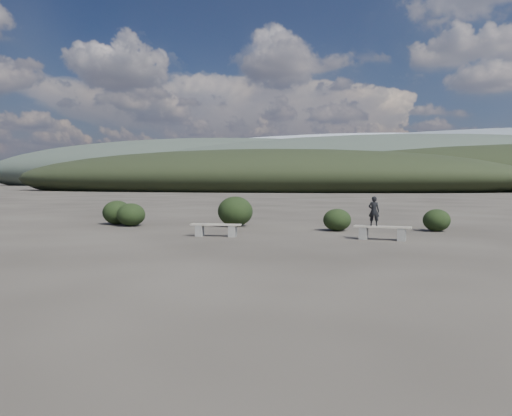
% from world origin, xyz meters
% --- Properties ---
extents(ground, '(1200.00, 1200.00, 0.00)m').
position_xyz_m(ground, '(0.00, 0.00, 0.00)').
color(ground, '#2D2823').
rests_on(ground, ground).
extents(bench_left, '(1.80, 0.55, 0.44)m').
position_xyz_m(bench_left, '(-1.38, 4.95, 0.27)').
color(bench_left, slate).
rests_on(bench_left, ground).
extents(bench_right, '(1.87, 0.57, 0.46)m').
position_xyz_m(bench_right, '(4.27, 5.37, 0.28)').
color(bench_right, slate).
rests_on(bench_right, ground).
extents(seated_person, '(0.37, 0.26, 0.98)m').
position_xyz_m(seated_person, '(3.99, 5.40, 0.95)').
color(seated_person, black).
rests_on(seated_person, bench_right).
extents(shrub_a, '(1.21, 1.21, 0.99)m').
position_xyz_m(shrub_a, '(-6.30, 7.84, 0.50)').
color(shrub_a, black).
rests_on(shrub_a, ground).
extents(shrub_b, '(1.51, 1.51, 1.29)m').
position_xyz_m(shrub_b, '(-1.93, 8.93, 0.65)').
color(shrub_b, black).
rests_on(shrub_b, ground).
extents(shrub_c, '(1.09, 1.09, 0.87)m').
position_xyz_m(shrub_c, '(2.51, 8.07, 0.43)').
color(shrub_c, black).
rests_on(shrub_c, ground).
extents(shrub_e, '(1.04, 1.04, 0.86)m').
position_xyz_m(shrub_e, '(6.25, 8.91, 0.43)').
color(shrub_e, black).
rests_on(shrub_e, ground).
extents(shrub_f, '(1.27, 1.27, 1.08)m').
position_xyz_m(shrub_f, '(-7.36, 8.49, 0.54)').
color(shrub_f, black).
rests_on(shrub_f, ground).
extents(mountain_ridges, '(500.00, 400.00, 56.00)m').
position_xyz_m(mountain_ridges, '(-7.48, 339.06, 10.84)').
color(mountain_ridges, black).
rests_on(mountain_ridges, ground).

